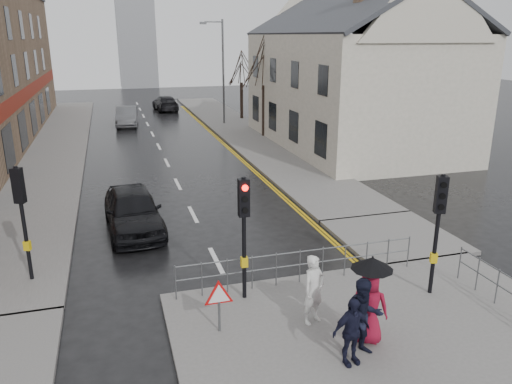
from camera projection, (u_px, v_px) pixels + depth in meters
ground at (239, 306)px, 13.39m from camera, size 120.00×120.00×0.00m
near_pavement at (411, 363)px, 10.97m from camera, size 10.00×9.00×0.14m
left_pavement at (55, 145)px, 32.67m from camera, size 4.00×44.00×0.14m
right_pavement at (239, 130)px, 37.99m from camera, size 4.00×40.00×0.14m
pavement_bridge_right at (394, 236)px, 17.86m from camera, size 4.00×4.20×0.14m
building_right_cream at (350, 71)px, 31.65m from camera, size 9.00×16.40×10.10m
church_tower at (135, 20)px, 67.83m from camera, size 5.00×5.00×18.00m
traffic_signal_near_left at (244, 217)px, 12.88m from camera, size 0.28×0.27×3.40m
traffic_signal_near_right at (439, 214)px, 13.13m from camera, size 0.34×0.33×3.40m
traffic_signal_far_left at (21, 204)px, 13.92m from camera, size 0.34×0.33×3.40m
guard_railing_front at (300, 259)px, 14.20m from camera, size 7.14×0.04×1.00m
warning_sign at (219, 298)px, 11.76m from camera, size 0.80×0.07×1.35m
street_lamp at (221, 65)px, 39.16m from camera, size 1.83×0.25×8.00m
tree_near at (264, 63)px, 34.00m from camera, size 2.40×2.40×6.58m
tree_far at (241, 67)px, 41.67m from camera, size 2.40×2.40×5.64m
pedestrian_a at (314, 290)px, 12.16m from camera, size 0.76×0.66×1.77m
pedestrian_b at (363, 318)px, 10.89m from camera, size 0.95×0.76×1.84m
pedestrian_with_umbrella at (370, 297)px, 11.31m from camera, size 1.04×0.96×2.12m
pedestrian_d at (351, 331)px, 10.63m from camera, size 0.96×0.50×1.56m
car_parked at (133, 210)px, 18.31m from camera, size 2.20×4.88×1.63m
car_mid at (127, 116)px, 39.89m from camera, size 1.96×4.69×1.51m
car_far at (165, 103)px, 48.02m from camera, size 2.23×4.96×1.41m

